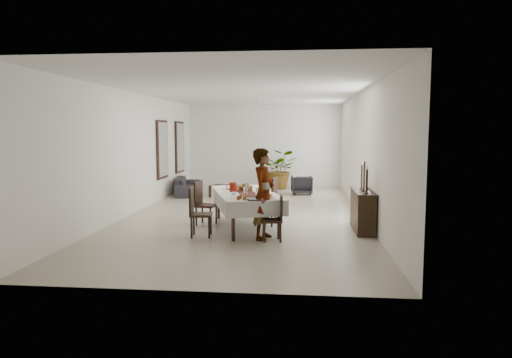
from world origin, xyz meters
name	(u,v)px	position (x,y,z in m)	size (l,w,h in m)	color
floor	(247,213)	(0.00, 0.00, 0.00)	(6.00, 12.00, 0.00)	#B6AB91
ceiling	(247,92)	(0.00, 0.00, 3.20)	(6.00, 12.00, 0.02)	white
wall_back	(264,146)	(0.00, 6.00, 1.60)	(6.00, 0.02, 3.20)	white
wall_front	(194,175)	(0.00, -6.00, 1.60)	(6.00, 0.02, 3.20)	white
wall_left	(136,153)	(-3.00, 0.00, 1.60)	(0.02, 12.00, 3.20)	white
wall_right	(363,154)	(3.00, 0.00, 1.60)	(0.02, 12.00, 3.20)	white
dining_table_top	(246,194)	(0.18, -1.82, 0.77)	(1.06, 2.55, 0.05)	black
table_leg_fl	(233,223)	(0.09, -3.12, 0.37)	(0.07, 0.07, 0.75)	black
table_leg_fr	(279,221)	(0.99, -2.84, 0.37)	(0.07, 0.07, 0.75)	black
table_leg_bl	(219,204)	(-0.62, -0.80, 0.37)	(0.07, 0.07, 0.75)	black
table_leg_br	(255,203)	(0.28, -0.52, 0.37)	(0.07, 0.07, 0.75)	black
tablecloth_top	(246,192)	(0.18, -1.82, 0.80)	(1.26, 2.75, 0.01)	white
tablecloth_drape_left	(218,200)	(-0.41, -2.00, 0.65)	(0.01, 2.75, 0.32)	white
tablecloth_drape_right	(272,198)	(0.78, -1.64, 0.65)	(0.01, 2.75, 0.32)	white
tablecloth_drape_near	(258,209)	(0.58, -3.13, 0.65)	(1.26, 0.01, 0.32)	silver
tablecloth_drape_far	(236,191)	(-0.22, -0.51, 0.65)	(1.26, 0.01, 0.32)	silver
table_runner	(246,192)	(0.18, -1.82, 0.81)	(0.37, 2.66, 0.00)	maroon
red_pitcher	(233,187)	(-0.12, -1.75, 0.92)	(0.16, 0.16, 0.21)	maroon
pitcher_handle	(229,187)	(-0.20, -1.77, 0.92)	(0.13, 0.13, 0.02)	maroon
wine_glass_near	(257,192)	(0.51, -2.44, 0.90)	(0.07, 0.07, 0.18)	silver
wine_glass_mid	(246,192)	(0.25, -2.41, 0.90)	(0.07, 0.07, 0.18)	silver
wine_glass_far	(247,188)	(0.22, -1.75, 0.90)	(0.07, 0.07, 0.18)	white
teacup_right	(266,194)	(0.68, -2.34, 0.84)	(0.10, 0.10, 0.06)	white
saucer_right	(266,195)	(0.68, -2.34, 0.82)	(0.16, 0.16, 0.01)	white
teacup_left	(234,193)	(-0.01, -2.27, 0.84)	(0.10, 0.10, 0.06)	white
saucer_left	(234,195)	(-0.01, -2.27, 0.82)	(0.16, 0.16, 0.01)	silver
plate_near_right	(271,197)	(0.80, -2.63, 0.82)	(0.26, 0.26, 0.02)	white
bread_near_right	(271,196)	(0.80, -2.63, 0.85)	(0.10, 0.10, 0.10)	tan
plate_near_left	(237,197)	(0.11, -2.68, 0.82)	(0.26, 0.26, 0.02)	white
plate_far_left	(227,189)	(-0.31, -1.36, 0.82)	(0.26, 0.26, 0.02)	silver
serving_tray	(255,199)	(0.51, -2.89, 0.82)	(0.38, 0.38, 0.02)	#38393D
jam_jar_a	(244,198)	(0.30, -2.99, 0.85)	(0.07, 0.07, 0.08)	#976616
jam_jar_b	(238,198)	(0.18, -2.96, 0.85)	(0.07, 0.07, 0.08)	maroon
jam_jar_c	(240,197)	(0.20, -2.84, 0.85)	(0.07, 0.07, 0.08)	#8B3F14
fruit_basket	(246,188)	(0.16, -1.55, 0.86)	(0.32, 0.32, 0.11)	brown
fruit_red	(247,185)	(0.18, -1.52, 0.94)	(0.10, 0.10, 0.10)	maroon
fruit_green	(244,185)	(0.11, -1.53, 0.94)	(0.09, 0.09, 0.09)	olive
chair_right_near_seat	(272,221)	(0.86, -3.02, 0.41)	(0.39, 0.39, 0.04)	black
chair_right_near_leg_fl	(281,233)	(1.03, -3.16, 0.19)	(0.04, 0.04, 0.39)	black
chair_right_near_leg_fr	(280,230)	(1.00, -2.84, 0.19)	(0.04, 0.04, 0.39)	black
chair_right_near_leg_bl	(264,233)	(0.72, -3.19, 0.19)	(0.04, 0.04, 0.39)	black
chair_right_near_leg_br	(264,230)	(0.68, -2.87, 0.19)	(0.04, 0.04, 0.39)	black
chair_right_near_back	(281,207)	(1.03, -3.00, 0.68)	(0.39, 0.04, 0.50)	black
chair_right_far_seat	(266,204)	(0.61, -1.48, 0.49)	(0.47, 0.47, 0.05)	black
chair_right_far_leg_fl	(272,217)	(0.77, -1.70, 0.23)	(0.05, 0.05, 0.47)	black
chair_right_far_leg_fr	(275,214)	(0.83, -1.32, 0.23)	(0.05, 0.05, 0.47)	black
chair_right_far_leg_bl	(255,216)	(0.39, -1.64, 0.23)	(0.05, 0.05, 0.47)	black
chair_right_far_leg_br	(260,213)	(0.45, -1.26, 0.23)	(0.05, 0.05, 0.47)	black
chair_right_far_back	(275,191)	(0.82, -1.51, 0.82)	(0.47, 0.04, 0.60)	black
chair_left_near_seat	(201,215)	(-0.63, -2.78, 0.46)	(0.44, 0.44, 0.05)	black
chair_left_near_leg_fl	(194,224)	(-0.82, -2.62, 0.22)	(0.04, 0.04, 0.43)	black
chair_left_near_leg_fr	(191,228)	(-0.79, -2.98, 0.22)	(0.04, 0.04, 0.43)	black
chair_left_near_leg_bl	(211,224)	(-0.47, -2.59, 0.22)	(0.04, 0.04, 0.43)	black
chair_left_near_leg_br	(209,228)	(-0.43, -2.94, 0.22)	(0.04, 0.04, 0.43)	black
chair_left_near_back	(191,200)	(-0.83, -2.80, 0.76)	(0.44, 0.04, 0.56)	black
chair_left_far_seat	(206,206)	(-0.77, -1.59, 0.45)	(0.43, 0.43, 0.05)	black
chair_left_far_leg_fl	(202,214)	(-0.91, -1.38, 0.21)	(0.04, 0.04, 0.43)	black
chair_left_far_leg_fr	(196,217)	(-0.98, -1.73, 0.21)	(0.04, 0.04, 0.43)	black
chair_left_far_leg_bl	(216,215)	(-0.56, -1.45, 0.21)	(0.04, 0.04, 0.43)	black
chair_left_far_leg_br	(210,217)	(-0.63, -1.80, 0.21)	(0.04, 0.04, 0.43)	black
chair_left_far_back	(198,193)	(-0.96, -1.55, 0.75)	(0.43, 0.04, 0.55)	black
woman	(264,194)	(0.67, -2.85, 0.92)	(0.67, 0.44, 1.84)	#9C9EA4
sideboard_body	(363,211)	(2.78, -1.86, 0.43)	(0.38, 1.43, 0.86)	black
sideboard_top	(363,191)	(2.78, -1.86, 0.87)	(0.42, 1.48, 0.03)	black
candlestick_near_base	(367,193)	(2.78, -2.38, 0.90)	(0.10, 0.10, 0.03)	black
candlestick_near_shaft	(367,181)	(2.78, -2.38, 1.15)	(0.05, 0.05, 0.48)	black
candlestick_near_candle	(367,168)	(2.78, -2.38, 1.43)	(0.03, 0.03, 0.08)	silver
candlestick_mid_base	(364,191)	(2.78, -2.00, 0.90)	(0.10, 0.10, 0.03)	black
candlestick_mid_shaft	(364,176)	(2.78, -2.00, 1.22)	(0.05, 0.05, 0.62)	black
candlestick_mid_candle	(365,160)	(2.78, -2.00, 1.57)	(0.03, 0.03, 0.08)	white
candlestick_far_base	(362,189)	(2.78, -1.62, 0.90)	(0.10, 0.10, 0.03)	black
candlestick_far_shaft	(362,176)	(2.78, -1.62, 1.18)	(0.05, 0.05, 0.52)	black
candlestick_far_candle	(362,163)	(2.78, -1.62, 1.47)	(0.03, 0.03, 0.08)	beige
sofa	(188,186)	(-2.45, 3.43, 0.30)	(2.03, 0.79, 0.59)	#2B272D
armchair	(302,185)	(1.46, 3.80, 0.32)	(0.69, 0.71, 0.64)	#262328
coffee_table	(224,191)	(-1.10, 2.93, 0.20)	(0.88, 0.59, 0.39)	black
potted_plant	(280,169)	(0.66, 5.37, 0.74)	(1.33, 1.16, 1.48)	#2B5923
mirror_frame_near	(162,149)	(-2.96, 2.20, 1.60)	(0.06, 1.05, 1.85)	black
mirror_glass_near	(163,149)	(-2.92, 2.20, 1.60)	(0.01, 0.90, 1.70)	white
mirror_frame_far	(180,147)	(-2.96, 4.30, 1.60)	(0.06, 1.05, 1.85)	black
mirror_glass_far	(181,147)	(-2.92, 4.30, 1.60)	(0.01, 0.90, 1.70)	white
fan_rod	(257,103)	(0.00, 3.00, 3.10)	(0.04, 0.04, 0.20)	silver
fan_hub	(257,109)	(0.00, 3.00, 2.90)	(0.16, 0.16, 0.08)	silver
fan_blade_n	(258,109)	(0.00, 3.35, 2.90)	(0.10, 0.55, 0.01)	silver
fan_blade_s	(256,108)	(0.00, 2.65, 2.90)	(0.10, 0.55, 0.01)	white
fan_blade_e	(268,109)	(0.35, 3.00, 2.90)	(0.55, 0.10, 0.01)	beige
fan_blade_w	(247,109)	(-0.35, 3.00, 2.90)	(0.55, 0.10, 0.01)	white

